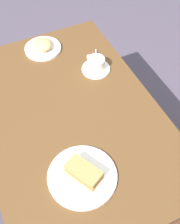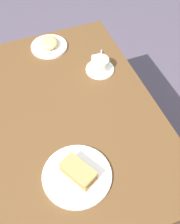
# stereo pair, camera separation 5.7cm
# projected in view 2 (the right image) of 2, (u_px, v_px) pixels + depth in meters

# --- Properties ---
(ground_plane) EXTENTS (6.00, 6.00, 0.00)m
(ground_plane) POSITION_uv_depth(u_px,v_px,m) (76.00, 181.00, 1.95)
(ground_plane) COLOR #524959
(dining_table) EXTENTS (1.22, 0.81, 0.73)m
(dining_table) POSITION_uv_depth(u_px,v_px,m) (71.00, 125.00, 1.46)
(dining_table) COLOR brown
(dining_table) RESTS_ON ground_plane
(sandwich_plate) EXTENTS (0.28, 0.28, 0.01)m
(sandwich_plate) POSITION_uv_depth(u_px,v_px,m) (77.00, 176.00, 1.17)
(sandwich_plate) COLOR white
(sandwich_plate) RESTS_ON dining_table
(sandwich_front) EXTENTS (0.16, 0.13, 0.05)m
(sandwich_front) POSITION_uv_depth(u_px,v_px,m) (78.00, 172.00, 1.15)
(sandwich_front) COLOR #B68345
(sandwich_front) RESTS_ON sandwich_plate
(coffee_saucer) EXTENTS (0.15, 0.15, 0.01)m
(coffee_saucer) POSITION_uv_depth(u_px,v_px,m) (100.00, 69.00, 1.55)
(coffee_saucer) COLOR white
(coffee_saucer) RESTS_ON dining_table
(coffee_cup) EXTENTS (0.12, 0.09, 0.06)m
(coffee_cup) POSITION_uv_depth(u_px,v_px,m) (100.00, 64.00, 1.52)
(coffee_cup) COLOR white
(coffee_cup) RESTS_ON coffee_saucer
(spoon) EXTENTS (0.09, 0.05, 0.01)m
(spoon) POSITION_uv_depth(u_px,v_px,m) (101.00, 58.00, 1.59)
(spoon) COLOR silver
(spoon) RESTS_ON coffee_saucer
(side_plate) EXTENTS (0.20, 0.20, 0.01)m
(side_plate) POSITION_uv_depth(u_px,v_px,m) (49.00, 47.00, 1.66)
(side_plate) COLOR white
(side_plate) RESTS_ON dining_table
(side_food_pile) EXTENTS (0.12, 0.10, 0.04)m
(side_food_pile) POSITION_uv_depth(u_px,v_px,m) (49.00, 42.00, 1.63)
(side_food_pile) COLOR tan
(side_food_pile) RESTS_ON side_plate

